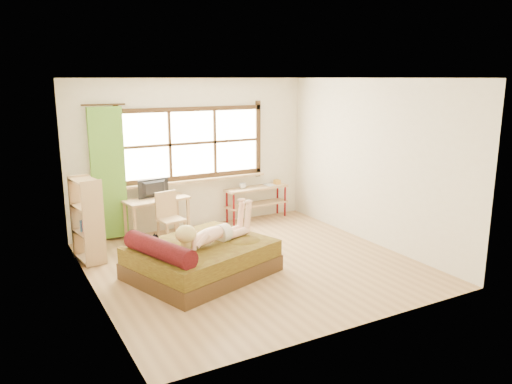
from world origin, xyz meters
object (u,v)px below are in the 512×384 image
bed (199,259)px  kitten (148,242)px  bookshelf (87,220)px  chair (169,214)px  woman (212,224)px  desk (156,203)px  pipe_shelf (257,195)px

bed → kitten: size_ratio=8.01×
bookshelf → chair: bearing=2.5°
bed → woman: bearing=-28.9°
woman → desk: size_ratio=1.10×
desk → pipe_shelf: pipe_shelf is taller
bed → pipe_shelf: 2.98m
woman → chair: (-0.06, 1.65, -0.25)m
kitten → chair: 1.71m
bed → bookshelf: bookshelf is taller
woman → kitten: woman is taller
bed → pipe_shelf: (2.09, 2.11, 0.23)m
desk → bookshelf: size_ratio=0.91×
bed → bookshelf: size_ratio=1.71×
bed → desk: size_ratio=1.89×
bookshelf → pipe_shelf: bearing=3.7°
kitten → chair: size_ratio=0.32×
bed → bookshelf: (-1.23, 1.33, 0.40)m
bed → bookshelf: 1.85m
chair → bookshelf: size_ratio=0.67×
woman → chair: bearing=73.7°
chair → bookshelf: 1.40m
woman → chair: 1.67m
pipe_shelf → desk: bearing=179.1°
bed → chair: chair is taller
chair → pipe_shelf: chair is taller
bed → kitten: bed is taller
chair → pipe_shelf: bearing=5.6°
pipe_shelf → bookshelf: size_ratio=1.03×
bed → woman: woman is taller
chair → bookshelf: bearing=-176.4°
kitten → pipe_shelf: bearing=17.4°
chair → pipe_shelf: (1.96, 0.49, -0.00)m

